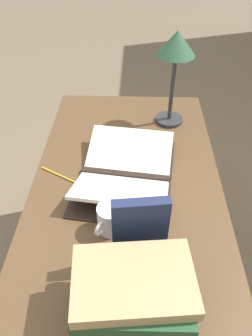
{
  "coord_description": "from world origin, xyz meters",
  "views": [
    {
      "loc": [
        0.8,
        0.02,
        1.61
      ],
      "look_at": [
        -0.06,
        -0.0,
        0.85
      ],
      "focal_mm": 35.0,
      "sensor_mm": 36.0,
      "label": 1
    }
  ],
  "objects_px": {
    "book_stack_tall": "(133,294)",
    "book_standing_upright": "(140,233)",
    "open_book": "(125,172)",
    "coffee_mug": "(110,219)",
    "pencil": "(60,175)",
    "reading_lamp": "(176,53)"
  },
  "relations": [
    {
      "from": "book_standing_upright",
      "to": "coffee_mug",
      "type": "distance_m",
      "value": 0.16
    },
    {
      "from": "book_stack_tall",
      "to": "coffee_mug",
      "type": "xyz_separation_m",
      "value": [
        -0.27,
        -0.07,
        -0.05
      ]
    },
    {
      "from": "book_standing_upright",
      "to": "reading_lamp",
      "type": "height_order",
      "value": "reading_lamp"
    },
    {
      "from": "book_standing_upright",
      "to": "reading_lamp",
      "type": "relative_size",
      "value": 0.6
    },
    {
      "from": "book_stack_tall",
      "to": "coffee_mug",
      "type": "height_order",
      "value": "book_stack_tall"
    },
    {
      "from": "open_book",
      "to": "book_stack_tall",
      "type": "xyz_separation_m",
      "value": [
        0.51,
        0.04,
        0.07
      ]
    },
    {
      "from": "book_standing_upright",
      "to": "open_book",
      "type": "bearing_deg",
      "value": -178.98
    },
    {
      "from": "book_stack_tall",
      "to": "reading_lamp",
      "type": "bearing_deg",
      "value": 170.31
    },
    {
      "from": "open_book",
      "to": "book_stack_tall",
      "type": "distance_m",
      "value": 0.52
    },
    {
      "from": "open_book",
      "to": "book_stack_tall",
      "type": "relative_size",
      "value": 1.7
    },
    {
      "from": "book_stack_tall",
      "to": "book_standing_upright",
      "type": "bearing_deg",
      "value": 174.61
    },
    {
      "from": "open_book",
      "to": "reading_lamp",
      "type": "height_order",
      "value": "reading_lamp"
    },
    {
      "from": "book_stack_tall",
      "to": "reading_lamp",
      "type": "height_order",
      "value": "reading_lamp"
    },
    {
      "from": "coffee_mug",
      "to": "open_book",
      "type": "bearing_deg",
      "value": 170.99
    },
    {
      "from": "reading_lamp",
      "to": "coffee_mug",
      "type": "bearing_deg",
      "value": -19.87
    },
    {
      "from": "book_stack_tall",
      "to": "book_standing_upright",
      "type": "relative_size",
      "value": 1.2
    },
    {
      "from": "book_standing_upright",
      "to": "reading_lamp",
      "type": "xyz_separation_m",
      "value": [
        -0.74,
        0.14,
        0.2
      ]
    },
    {
      "from": "open_book",
      "to": "book_standing_upright",
      "type": "height_order",
      "value": "book_standing_upright"
    },
    {
      "from": "book_stack_tall",
      "to": "pencil",
      "type": "bearing_deg",
      "value": -150.9
    },
    {
      "from": "open_book",
      "to": "coffee_mug",
      "type": "relative_size",
      "value": 4.83
    },
    {
      "from": "book_standing_upright",
      "to": "pencil",
      "type": "xyz_separation_m",
      "value": [
        -0.35,
        -0.3,
        -0.12
      ]
    },
    {
      "from": "coffee_mug",
      "to": "pencil",
      "type": "xyz_separation_m",
      "value": [
        -0.24,
        -0.21,
        -0.05
      ]
    }
  ]
}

